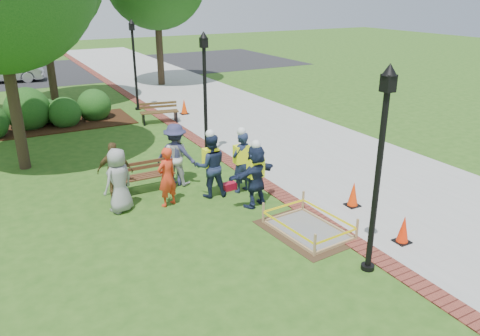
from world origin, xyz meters
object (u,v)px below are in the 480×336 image
hivis_worker_a (256,174)px  cone_front (403,230)px  hivis_worker_b (241,160)px  lamp_near (380,157)px  wet_concrete_pad (308,222)px  bench_near (147,182)px  hivis_worker_c (211,164)px

hivis_worker_a → cone_front: bearing=-59.9°
cone_front → hivis_worker_b: (-1.82, 4.39, 0.62)m
cone_front → lamp_near: (-1.46, -0.44, 2.15)m
wet_concrete_pad → cone_front: cone_front is taller
cone_front → hivis_worker_a: (-1.96, 3.37, 0.59)m
bench_near → hivis_worker_b: bearing=-28.9°
bench_near → cone_front: size_ratio=2.30×
wet_concrete_pad → bench_near: bench_near is taller
lamp_near → bench_near: bearing=114.1°
wet_concrete_pad → hivis_worker_c: bearing=110.9°
cone_front → hivis_worker_b: hivis_worker_b is taller
lamp_near → hivis_worker_a: lamp_near is taller
wet_concrete_pad → hivis_worker_b: bearing=94.9°
hivis_worker_a → hivis_worker_c: size_ratio=0.95×
cone_front → hivis_worker_a: hivis_worker_a is taller
hivis_worker_b → lamp_near: bearing=-85.7°
bench_near → hivis_worker_a: (2.25, -2.34, 0.65)m
hivis_worker_b → hivis_worker_c: (-0.90, 0.12, 0.01)m
bench_near → hivis_worker_b: (2.39, -1.32, 0.68)m
cone_front → hivis_worker_a: size_ratio=0.37×
wet_concrete_pad → hivis_worker_b: (-0.25, 2.90, 0.72)m
wet_concrete_pad → hivis_worker_b: size_ratio=1.26×
hivis_worker_c → wet_concrete_pad: bearing=-69.1°
lamp_near → hivis_worker_c: 5.33m
cone_front → hivis_worker_b: bearing=112.6°
hivis_worker_a → hivis_worker_b: size_ratio=0.96×
hivis_worker_c → hivis_worker_b: bearing=-7.5°
cone_front → hivis_worker_c: bearing=121.2°
wet_concrete_pad → hivis_worker_b: 2.99m
bench_near → hivis_worker_a: 3.31m
cone_front → hivis_worker_c: (-2.73, 4.51, 0.64)m
lamp_near → hivis_worker_b: size_ratio=2.21×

